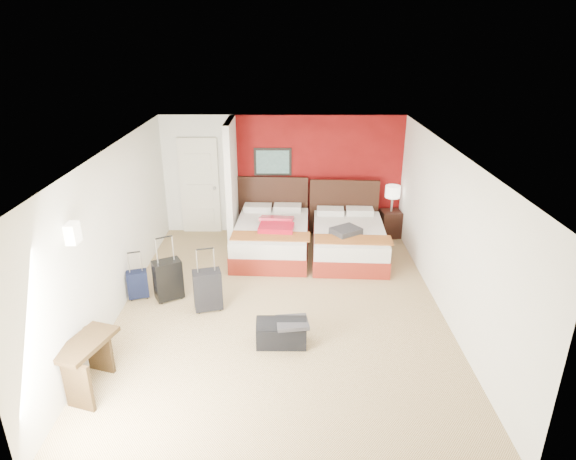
{
  "coord_description": "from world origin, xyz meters",
  "views": [
    {
      "loc": [
        0.1,
        -6.73,
        4.07
      ],
      "look_at": [
        0.11,
        0.8,
        1.0
      ],
      "focal_mm": 30.61,
      "sensor_mm": 36.0,
      "label": 1
    }
  ],
  "objects_px": {
    "red_suitcase_open": "(277,224)",
    "suitcase_navy": "(138,286)",
    "suitcase_black": "(168,281)",
    "desk": "(89,365)",
    "nightstand": "(390,224)",
    "bed_left": "(272,239)",
    "duffel_bag": "(281,333)",
    "table_lamp": "(392,199)",
    "suitcase_charcoal": "(208,291)",
    "bed_right": "(349,242)"
  },
  "relations": [
    {
      "from": "bed_left",
      "to": "bed_right",
      "type": "relative_size",
      "value": 1.03
    },
    {
      "from": "red_suitcase_open",
      "to": "suitcase_navy",
      "type": "xyz_separation_m",
      "value": [
        -2.23,
        -1.64,
        -0.43
      ]
    },
    {
      "from": "suitcase_black",
      "to": "table_lamp",
      "type": "bearing_deg",
      "value": 3.69
    },
    {
      "from": "suitcase_black",
      "to": "nightstand",
      "type": "bearing_deg",
      "value": 3.69
    },
    {
      "from": "suitcase_charcoal",
      "to": "suitcase_navy",
      "type": "xyz_separation_m",
      "value": [
        -1.19,
        0.35,
        -0.09
      ]
    },
    {
      "from": "bed_right",
      "to": "red_suitcase_open",
      "type": "bearing_deg",
      "value": -178.2
    },
    {
      "from": "table_lamp",
      "to": "suitcase_black",
      "type": "height_order",
      "value": "table_lamp"
    },
    {
      "from": "bed_left",
      "to": "bed_right",
      "type": "xyz_separation_m",
      "value": [
        1.48,
        -0.13,
        -0.01
      ]
    },
    {
      "from": "suitcase_black",
      "to": "suitcase_charcoal",
      "type": "xyz_separation_m",
      "value": [
        0.69,
        -0.32,
        -0.01
      ]
    },
    {
      "from": "desk",
      "to": "nightstand",
      "type": "bearing_deg",
      "value": 64.08
    },
    {
      "from": "nightstand",
      "to": "duffel_bag",
      "type": "bearing_deg",
      "value": -126.75
    },
    {
      "from": "table_lamp",
      "to": "suitcase_navy",
      "type": "distance_m",
      "value": 5.33
    },
    {
      "from": "suitcase_black",
      "to": "desk",
      "type": "xyz_separation_m",
      "value": [
        -0.46,
        -2.16,
        0.01
      ]
    },
    {
      "from": "red_suitcase_open",
      "to": "suitcase_navy",
      "type": "bearing_deg",
      "value": -137.72
    },
    {
      "from": "nightstand",
      "to": "suitcase_navy",
      "type": "xyz_separation_m",
      "value": [
        -4.61,
        -2.61,
        -0.06
      ]
    },
    {
      "from": "desk",
      "to": "bed_left",
      "type": "bearing_deg",
      "value": 79.74
    },
    {
      "from": "bed_left",
      "to": "duffel_bag",
      "type": "xyz_separation_m",
      "value": [
        0.22,
        -3.02,
        -0.13
      ]
    },
    {
      "from": "bed_right",
      "to": "table_lamp",
      "type": "distance_m",
      "value": 1.51
    },
    {
      "from": "nightstand",
      "to": "bed_left",
      "type": "bearing_deg",
      "value": -167.35
    },
    {
      "from": "suitcase_charcoal",
      "to": "desk",
      "type": "relative_size",
      "value": 0.77
    },
    {
      "from": "bed_right",
      "to": "red_suitcase_open",
      "type": "xyz_separation_m",
      "value": [
        -1.38,
        0.03,
        0.37
      ]
    },
    {
      "from": "duffel_bag",
      "to": "suitcase_black",
      "type": "bearing_deg",
      "value": 146.17
    },
    {
      "from": "nightstand",
      "to": "suitcase_black",
      "type": "xyz_separation_m",
      "value": [
        -4.1,
        -2.64,
        0.04
      ]
    },
    {
      "from": "nightstand",
      "to": "suitcase_charcoal",
      "type": "height_order",
      "value": "suitcase_charcoal"
    },
    {
      "from": "bed_left",
      "to": "bed_right",
      "type": "height_order",
      "value": "bed_left"
    },
    {
      "from": "desk",
      "to": "duffel_bag",
      "type": "bearing_deg",
      "value": 39.27
    },
    {
      "from": "nightstand",
      "to": "table_lamp",
      "type": "xyz_separation_m",
      "value": [
        0.0,
        0.0,
        0.56
      ]
    },
    {
      "from": "red_suitcase_open",
      "to": "duffel_bag",
      "type": "bearing_deg",
      "value": -81.75
    },
    {
      "from": "red_suitcase_open",
      "to": "desk",
      "type": "xyz_separation_m",
      "value": [
        -2.18,
        -3.84,
        -0.32
      ]
    },
    {
      "from": "table_lamp",
      "to": "desk",
      "type": "height_order",
      "value": "table_lamp"
    },
    {
      "from": "bed_right",
      "to": "suitcase_black",
      "type": "distance_m",
      "value": 3.51
    },
    {
      "from": "bed_left",
      "to": "suitcase_navy",
      "type": "height_order",
      "value": "bed_left"
    },
    {
      "from": "suitcase_navy",
      "to": "duffel_bag",
      "type": "height_order",
      "value": "suitcase_navy"
    },
    {
      "from": "table_lamp",
      "to": "duffel_bag",
      "type": "bearing_deg",
      "value": -120.13
    },
    {
      "from": "red_suitcase_open",
      "to": "bed_right",
      "type": "bearing_deg",
      "value": 4.44
    },
    {
      "from": "bed_left",
      "to": "nightstand",
      "type": "bearing_deg",
      "value": 22.42
    },
    {
      "from": "red_suitcase_open",
      "to": "desk",
      "type": "height_order",
      "value": "red_suitcase_open"
    },
    {
      "from": "bed_right",
      "to": "nightstand",
      "type": "xyz_separation_m",
      "value": [
        1.0,
        1.0,
        -0.01
      ]
    },
    {
      "from": "bed_left",
      "to": "desk",
      "type": "relative_size",
      "value": 2.47
    },
    {
      "from": "red_suitcase_open",
      "to": "suitcase_charcoal",
      "type": "height_order",
      "value": "red_suitcase_open"
    },
    {
      "from": "table_lamp",
      "to": "suitcase_charcoal",
      "type": "bearing_deg",
      "value": -139.01
    },
    {
      "from": "red_suitcase_open",
      "to": "table_lamp",
      "type": "relative_size",
      "value": 1.61
    },
    {
      "from": "red_suitcase_open",
      "to": "suitcase_black",
      "type": "relative_size",
      "value": 1.37
    },
    {
      "from": "red_suitcase_open",
      "to": "table_lamp",
      "type": "xyz_separation_m",
      "value": [
        2.38,
        0.97,
        0.18
      ]
    },
    {
      "from": "bed_left",
      "to": "desk",
      "type": "distance_m",
      "value": 4.45
    },
    {
      "from": "suitcase_black",
      "to": "duffel_bag",
      "type": "distance_m",
      "value": 2.23
    },
    {
      "from": "desk",
      "to": "bed_right",
      "type": "bearing_deg",
      "value": 64.45
    },
    {
      "from": "suitcase_navy",
      "to": "bed_left",
      "type": "bearing_deg",
      "value": 21.91
    },
    {
      "from": "suitcase_navy",
      "to": "desk",
      "type": "distance_m",
      "value": 2.2
    },
    {
      "from": "bed_right",
      "to": "duffel_bag",
      "type": "height_order",
      "value": "bed_right"
    }
  ]
}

